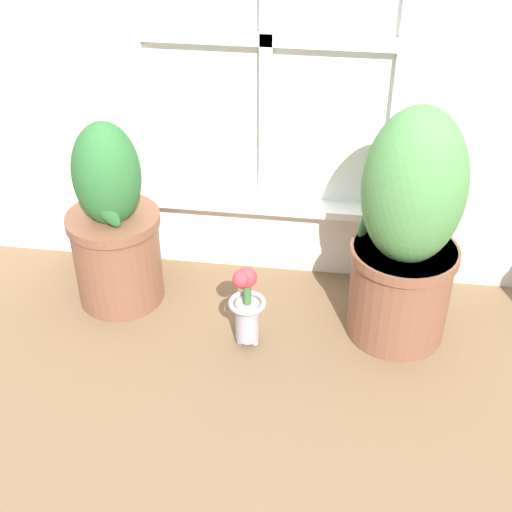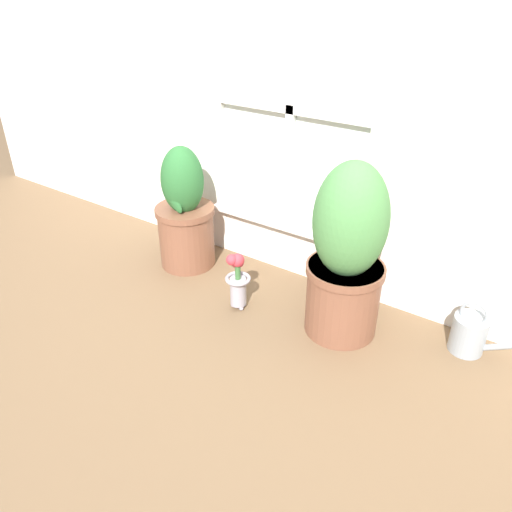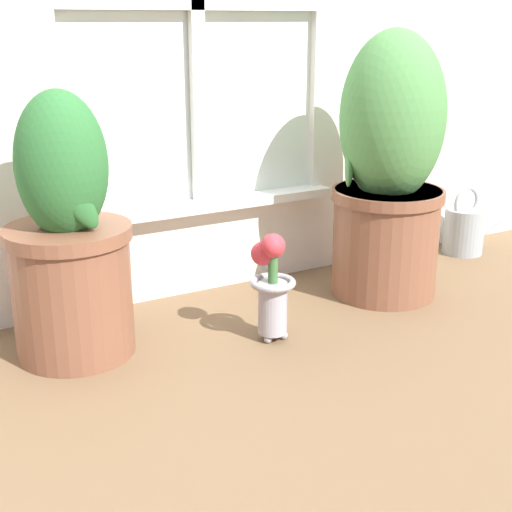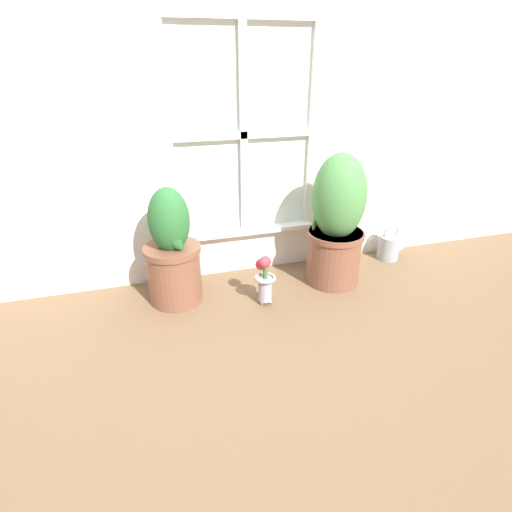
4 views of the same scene
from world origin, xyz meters
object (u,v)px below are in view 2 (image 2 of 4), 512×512
object	(u,v)px
potted_plant_right	(347,255)
watering_can	(469,333)
flower_vase	(238,279)
potted_plant_left	(185,216)

from	to	relation	value
potted_plant_right	watering_can	bearing A→B (deg)	18.47
watering_can	flower_vase	bearing A→B (deg)	-163.23
potted_plant_right	flower_vase	xyz separation A→B (m)	(-0.42, -0.11, -0.20)
potted_plant_left	flower_vase	size ratio (longest dim) A/B	2.24
potted_plant_right	watering_can	xyz separation A→B (m)	(0.45, 0.15, -0.26)
potted_plant_right	flower_vase	world-z (taller)	potted_plant_right
flower_vase	watering_can	bearing A→B (deg)	16.77
potted_plant_left	watering_can	xyz separation A→B (m)	(1.29, 0.11, -0.18)
potted_plant_left	watering_can	size ratio (longest dim) A/B	2.57
watering_can	potted_plant_right	bearing A→B (deg)	-161.53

